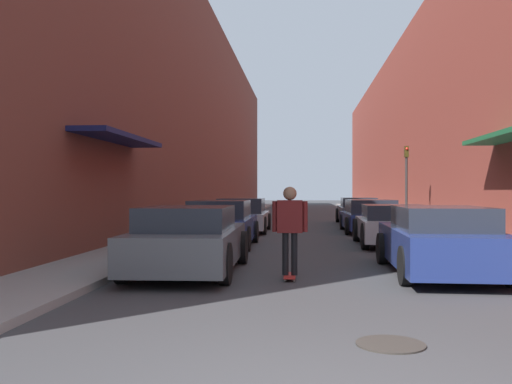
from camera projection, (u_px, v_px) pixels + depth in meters
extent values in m
plane|color=#38383A|center=(306.00, 223.00, 27.46)|extent=(130.68, 130.68, 0.00)
cube|color=gray|center=(232.00, 216.00, 33.74)|extent=(1.80, 59.40, 0.12)
cube|color=gray|center=(381.00, 217.00, 33.02)|extent=(1.80, 59.40, 0.12)
cube|color=brown|center=(184.00, 118.00, 33.96)|extent=(4.00, 59.40, 11.77)
cube|color=#141947|center=(120.00, 138.00, 14.53)|extent=(1.00, 4.80, 0.12)
cube|color=brown|center=(432.00, 130.00, 32.77)|extent=(4.00, 59.40, 10.10)
cube|color=#1E6038|center=(511.00, 135.00, 13.74)|extent=(1.00, 4.80, 0.12)
cube|color=#515459|center=(190.00, 246.00, 10.87)|extent=(1.90, 4.47, 0.64)
cube|color=#232833|center=(187.00, 218.00, 10.65)|extent=(1.63, 2.34, 0.43)
cylinder|color=black|center=(163.00, 247.00, 12.31)|extent=(0.18, 0.70, 0.70)
cylinder|color=black|center=(243.00, 247.00, 12.17)|extent=(0.18, 0.70, 0.70)
cylinder|color=black|center=(123.00, 263.00, 9.58)|extent=(0.18, 0.70, 0.70)
cylinder|color=black|center=(225.00, 264.00, 9.44)|extent=(0.18, 0.70, 0.70)
cube|color=navy|center=(221.00, 229.00, 15.94)|extent=(1.77, 4.15, 0.63)
cube|color=#232833|center=(220.00, 209.00, 15.74)|extent=(1.54, 2.17, 0.48)
cylinder|color=black|center=(200.00, 231.00, 17.29)|extent=(0.18, 0.65, 0.65)
cylinder|color=black|center=(255.00, 232.00, 17.15)|extent=(0.18, 0.65, 0.65)
cylinder|color=black|center=(182.00, 238.00, 14.74)|extent=(0.18, 0.65, 0.65)
cylinder|color=black|center=(247.00, 239.00, 14.60)|extent=(0.18, 0.65, 0.65)
cube|color=#B7B7BC|center=(242.00, 220.00, 21.67)|extent=(1.90, 4.45, 0.55)
cube|color=#232833|center=(242.00, 206.00, 21.45)|extent=(1.65, 2.32, 0.54)
cylinder|color=black|center=(224.00, 221.00, 23.11)|extent=(0.18, 0.65, 0.65)
cylinder|color=black|center=(268.00, 221.00, 22.96)|extent=(0.18, 0.65, 0.65)
cylinder|color=black|center=(213.00, 225.00, 20.38)|extent=(0.18, 0.65, 0.65)
cylinder|color=black|center=(264.00, 226.00, 20.23)|extent=(0.18, 0.65, 0.65)
cube|color=navy|center=(438.00, 246.00, 10.68)|extent=(1.86, 4.55, 0.67)
cube|color=#232833|center=(441.00, 218.00, 10.46)|extent=(1.60, 2.39, 0.42)
cylinder|color=black|center=(382.00, 249.00, 12.15)|extent=(0.18, 0.66, 0.66)
cylinder|color=black|center=(464.00, 249.00, 12.01)|extent=(0.18, 0.66, 0.66)
cylinder|color=black|center=(406.00, 266.00, 9.36)|extent=(0.18, 0.66, 0.66)
cube|color=#B7B7BC|center=(393.00, 229.00, 16.27)|extent=(2.00, 4.01, 0.56)
cube|color=#232833|center=(394.00, 212.00, 16.08)|extent=(1.72, 2.10, 0.41)
cylinder|color=black|center=(356.00, 230.00, 17.57)|extent=(0.18, 0.70, 0.70)
cylinder|color=black|center=(417.00, 230.00, 17.42)|extent=(0.18, 0.70, 0.70)
cylinder|color=black|center=(365.00, 236.00, 15.13)|extent=(0.18, 0.70, 0.70)
cylinder|color=black|center=(436.00, 237.00, 14.97)|extent=(0.18, 0.70, 0.70)
cube|color=navy|center=(370.00, 220.00, 21.45)|extent=(1.97, 4.47, 0.56)
cube|color=#232833|center=(370.00, 206.00, 21.23)|extent=(1.70, 2.34, 0.50)
cylinder|color=black|center=(342.00, 222.00, 22.90)|extent=(0.18, 0.62, 0.62)
cylinder|color=black|center=(389.00, 222.00, 22.75)|extent=(0.18, 0.62, 0.62)
cylinder|color=black|center=(348.00, 226.00, 20.16)|extent=(0.18, 0.62, 0.62)
cylinder|color=black|center=(401.00, 226.00, 20.01)|extent=(0.18, 0.62, 0.62)
cube|color=#515459|center=(358.00, 213.00, 26.67)|extent=(1.83, 4.78, 0.63)
cube|color=#232833|center=(358.00, 202.00, 26.43)|extent=(1.58, 2.50, 0.42)
cylinder|color=black|center=(338.00, 215.00, 28.21)|extent=(0.18, 0.69, 0.69)
cylinder|color=black|center=(372.00, 215.00, 28.07)|extent=(0.18, 0.69, 0.69)
cylinder|color=black|center=(342.00, 218.00, 25.27)|extent=(0.18, 0.69, 0.69)
cylinder|color=black|center=(380.00, 218.00, 25.13)|extent=(0.18, 0.69, 0.69)
cube|color=#B2231E|center=(290.00, 276.00, 10.04)|extent=(0.20, 0.78, 0.02)
cylinder|color=beige|center=(286.00, 275.00, 10.30)|extent=(0.03, 0.06, 0.06)
cylinder|color=beige|center=(294.00, 276.00, 10.28)|extent=(0.03, 0.06, 0.06)
cylinder|color=beige|center=(285.00, 280.00, 9.80)|extent=(0.03, 0.06, 0.06)
cylinder|color=beige|center=(294.00, 280.00, 9.79)|extent=(0.03, 0.06, 0.06)
cylinder|color=black|center=(285.00, 254.00, 10.05)|extent=(0.11, 0.11, 0.75)
cylinder|color=black|center=(294.00, 254.00, 10.03)|extent=(0.11, 0.11, 0.75)
cube|color=maroon|center=(290.00, 216.00, 10.04)|extent=(0.45, 0.20, 0.57)
sphere|color=#8C664C|center=(290.00, 193.00, 10.04)|extent=(0.24, 0.24, 0.24)
cylinder|color=maroon|center=(275.00, 216.00, 10.06)|extent=(0.09, 0.09, 0.54)
cylinder|color=maroon|center=(305.00, 217.00, 10.02)|extent=(0.09, 0.09, 0.54)
cylinder|color=#332D28|center=(391.00, 344.00, 5.76)|extent=(0.70, 0.70, 0.02)
cylinder|color=#2D2D2D|center=(406.00, 186.00, 23.11)|extent=(0.10, 0.10, 3.25)
cube|color=#332D0F|center=(406.00, 152.00, 23.11)|extent=(0.16, 0.16, 0.45)
sphere|color=red|center=(407.00, 149.00, 23.02)|extent=(0.11, 0.11, 0.11)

